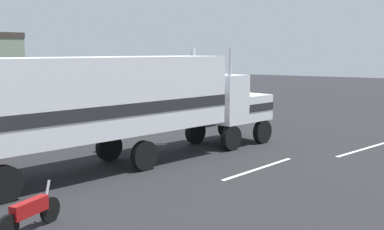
{
  "coord_description": "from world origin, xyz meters",
  "views": [
    {
      "loc": [
        -20.13,
        -10.21,
        4.39
      ],
      "look_at": [
        -2.67,
        0.25,
        1.6
      ],
      "focal_mm": 44.3,
      "sensor_mm": 36.0,
      "label": 1
    }
  ],
  "objects_px": {
    "semi_truck": "(127,100)",
    "person_bystander": "(109,132)",
    "parked_bus": "(41,89)",
    "motorcycle": "(30,213)"
  },
  "relations": [
    {
      "from": "semi_truck",
      "to": "person_bystander",
      "type": "bearing_deg",
      "value": 57.64
    },
    {
      "from": "parked_bus",
      "to": "motorcycle",
      "type": "xyz_separation_m",
      "value": [
        -12.14,
        -13.25,
        -1.58
      ]
    },
    {
      "from": "parked_bus",
      "to": "person_bystander",
      "type": "bearing_deg",
      "value": -115.2
    },
    {
      "from": "semi_truck",
      "to": "parked_bus",
      "type": "bearing_deg",
      "value": 63.32
    },
    {
      "from": "parked_bus",
      "to": "motorcycle",
      "type": "relative_size",
      "value": 5.3
    },
    {
      "from": "semi_truck",
      "to": "motorcycle",
      "type": "xyz_separation_m",
      "value": [
        -6.62,
        -2.24,
        -2.04
      ]
    },
    {
      "from": "semi_truck",
      "to": "motorcycle",
      "type": "height_order",
      "value": "semi_truck"
    },
    {
      "from": "person_bystander",
      "to": "motorcycle",
      "type": "distance_m",
      "value": 9.12
    },
    {
      "from": "motorcycle",
      "to": "person_bystander",
      "type": "bearing_deg",
      "value": 28.87
    },
    {
      "from": "semi_truck",
      "to": "person_bystander",
      "type": "relative_size",
      "value": 8.8
    }
  ]
}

